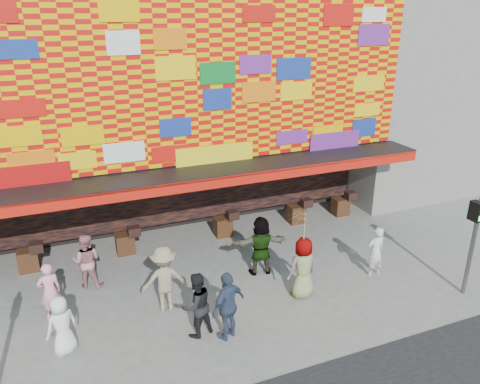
{
  "coord_description": "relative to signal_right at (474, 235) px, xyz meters",
  "views": [
    {
      "loc": [
        -4.16,
        -9.82,
        7.69
      ],
      "look_at": [
        0.62,
        2.0,
        2.7
      ],
      "focal_mm": 35.0,
      "sensor_mm": 36.0,
      "label": 1
    }
  ],
  "objects": [
    {
      "name": "ped_i",
      "position": [
        -10.03,
        4.45,
        -1.01
      ],
      "size": [
        0.99,
        0.89,
        1.7
      ],
      "primitive_type": "imported",
      "rotation": [
        0.0,
        0.0,
        2.79
      ],
      "color": "#C6808D",
      "rests_on": "ground"
    },
    {
      "name": "ped_e",
      "position": [
        -7.02,
        0.74,
        -0.94
      ],
      "size": [
        1.16,
        0.89,
        1.84
      ],
      "primitive_type": "imported",
      "rotation": [
        0.0,
        0.0,
        3.61
      ],
      "color": "#374661",
      "rests_on": "ground"
    },
    {
      "name": "shop_building",
      "position": [
        -6.2,
        9.68,
        3.37
      ],
      "size": [
        15.2,
        9.4,
        10.0
      ],
      "color": "gray",
      "rests_on": "ground"
    },
    {
      "name": "ped_c",
      "position": [
        -7.71,
        1.13,
        -0.99
      ],
      "size": [
        0.99,
        0.86,
        1.73
      ],
      "primitive_type": "imported",
      "rotation": [
        0.0,
        0.0,
        3.43
      ],
      "color": "black",
      "rests_on": "ground"
    },
    {
      "name": "parasol",
      "position": [
        -4.42,
        1.64,
        0.3
      ],
      "size": [
        1.25,
        1.27,
        1.87
      ],
      "color": "#D3C285",
      "rests_on": "ground"
    },
    {
      "name": "ground",
      "position": [
        -6.2,
        1.5,
        -1.86
      ],
      "size": [
        90.0,
        90.0,
        0.0
      ],
      "primitive_type": "plane",
      "color": "slate",
      "rests_on": "ground"
    },
    {
      "name": "neighbor_right",
      "position": [
        6.8,
        9.5,
        4.14
      ],
      "size": [
        11.0,
        8.0,
        12.0
      ],
      "primitive_type": "cube",
      "color": "gray",
      "rests_on": "ground"
    },
    {
      "name": "ped_g",
      "position": [
        -4.42,
        1.64,
        -0.95
      ],
      "size": [
        0.95,
        0.67,
        1.83
      ],
      "primitive_type": "imported",
      "rotation": [
        0.0,
        0.0,
        3.24
      ],
      "color": "gray",
      "rests_on": "ground"
    },
    {
      "name": "ped_f",
      "position": [
        -5.0,
        3.24,
        -0.91
      ],
      "size": [
        1.83,
        0.88,
        1.89
      ],
      "primitive_type": "imported",
      "rotation": [
        0.0,
        0.0,
        2.95
      ],
      "color": "gray",
      "rests_on": "ground"
    },
    {
      "name": "ped_h",
      "position": [
        -1.8,
        1.81,
        -1.05
      ],
      "size": [
        0.6,
        0.4,
        1.61
      ],
      "primitive_type": "imported",
      "rotation": [
        0.0,
        0.0,
        3.17
      ],
      "color": "silver",
      "rests_on": "ground"
    },
    {
      "name": "ped_a",
      "position": [
        -10.85,
        1.68,
        -1.1
      ],
      "size": [
        0.88,
        0.76,
        1.53
      ],
      "primitive_type": "imported",
      "rotation": [
        0.0,
        0.0,
        3.58
      ],
      "color": "white",
      "rests_on": "ground"
    },
    {
      "name": "signal_right",
      "position": [
        0.0,
        0.0,
        0.0
      ],
      "size": [
        0.22,
        0.2,
        3.0
      ],
      "color": "#59595B",
      "rests_on": "ground"
    },
    {
      "name": "ped_b",
      "position": [
        -11.07,
        3.25,
        -1.05
      ],
      "size": [
        0.65,
        0.49,
        1.62
      ],
      "primitive_type": "imported",
      "rotation": [
        0.0,
        0.0,
        3.33
      ],
      "color": "#F8A1B6",
      "rests_on": "ground"
    },
    {
      "name": "ped_d",
      "position": [
        -8.19,
        2.46,
        -0.91
      ],
      "size": [
        1.28,
        0.81,
        1.9
      ],
      "primitive_type": "imported",
      "rotation": [
        0.0,
        0.0,
        3.06
      ],
      "color": "gray",
      "rests_on": "ground"
    }
  ]
}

